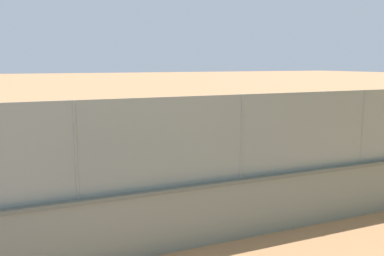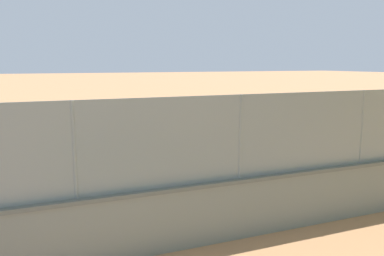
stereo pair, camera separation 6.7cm
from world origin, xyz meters
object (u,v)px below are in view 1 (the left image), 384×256
Objects in this scene: sports_ball at (213,141)px; courtside_bench at (262,181)px; player_near_wall_returning at (209,119)px; player_foreground_swinging at (213,124)px.

courtside_bench is (2.19, 7.12, 0.36)m from sports_ball.
player_near_wall_returning is 7.58× the size of sports_ball.
courtside_bench reaches higher than sports_ball.
sports_ball is 0.12× the size of courtside_bench.
courtside_bench is at bearing 72.90° from sports_ball.
player_foreground_swinging is at bearing -106.38° from courtside_bench.
player_near_wall_returning is 0.90× the size of player_foreground_swinging.
player_foreground_swinging is 1.03× the size of courtside_bench.
player_foreground_swinging reaches higher than courtside_bench.
player_foreground_swinging is 7.05m from courtside_bench.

